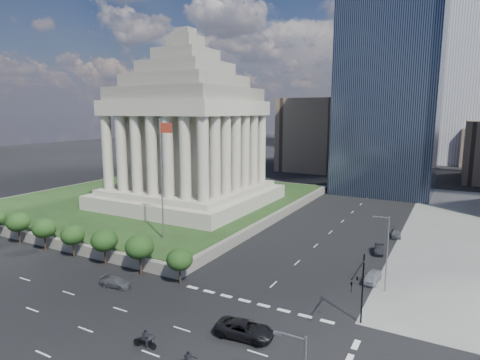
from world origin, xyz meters
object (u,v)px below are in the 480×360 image
Objects in this scene: traffic_signal_ne at (359,284)px; street_lamp_north at (386,249)px; flagpole at (162,173)px; parked_sedan_mid at (379,249)px; pickup_truck at (245,329)px; suv_grey at (116,282)px; parked_sedan_near at (372,277)px; parked_sedan_far at (396,233)px; motorcycle_trail at (145,339)px; war_memorial at (188,119)px.

traffic_signal_ne is 0.80× the size of street_lamp_north.
parked_sedan_mid is at bearing 25.50° from flagpole.
flagpole is at bearing 49.61° from pickup_truck.
parked_sedan_near is (29.54, 17.82, 0.11)m from suv_grey.
pickup_truck reaches higher than parked_sedan_near.
street_lamp_north is (0.83, 11.30, 0.41)m from traffic_signal_ne.
parked_sedan_far is (-1.83, 24.83, -4.93)m from street_lamp_north.
motorcycle_trail is (-16.63, -49.33, 0.24)m from parked_sedan_far.
traffic_signal_ne is at bearing -60.92° from pickup_truck.
parked_sedan_near reaches higher than parked_sedan_far.
parked_sedan_near is at bearing -24.61° from war_memorial.
street_lamp_north reaches higher than pickup_truck.
flagpole reaches higher than pickup_truck.
parked_sedan_near is 31.42m from motorcycle_trail.
parked_sedan_near is (-1.00, 13.46, -4.49)m from traffic_signal_ne.
war_memorial reaches higher than parked_sedan_near.
street_lamp_north is 5.66m from parked_sedan_near.
parked_sedan_far is at bearing 94.21° from street_lamp_north.
pickup_truck is 10.03m from motorcycle_trail.
parked_sedan_mid reaches higher than suv_grey.
street_lamp_north reaches higher than parked_sedan_near.
street_lamp_north reaches higher than motorcycle_trail.
war_memorial is 6.34× the size of pickup_truck.
war_memorial is 50.01m from parked_sedan_far.
war_memorial is 9.36× the size of parked_sedan_mid.
traffic_signal_ne is 26.12m from parked_sedan_mid.
flagpole is 36.69m from traffic_signal_ne.
parked_sedan_mid is (-2.21, 25.63, -4.56)m from traffic_signal_ne.
street_lamp_north is at bearing -93.88° from parked_sedan_far.
flagpole is 35.69m from parked_sedan_near.
parked_sedan_mid is at bearing 100.00° from parked_sedan_near.
traffic_signal_ne is 1.92× the size of parked_sedan_mid.
street_lamp_north is (47.33, -23.00, -15.74)m from war_memorial.
parked_sedan_near is at bearing 130.26° from street_lamp_north.
parked_sedan_near is 22.67m from parked_sedan_far.
parked_sedan_mid is (-3.03, 14.32, -4.98)m from street_lamp_north.
war_memorial reaches higher than traffic_signal_ne.
flagpole is 2.00× the size of street_lamp_north.
parked_sedan_mid is 10.58m from parked_sedan_far.
war_memorial is 14.90× the size of motorcycle_trail.
pickup_truck is at bearing -35.00° from flagpole.
flagpole is 35.95m from street_lamp_north.
pickup_truck is (36.60, -41.10, -20.55)m from war_memorial.
flagpole is (12.17, -24.00, -8.29)m from war_memorial.
suv_grey is 1.69× the size of motorcycle_trail.
street_lamp_north is at bearing -45.40° from parked_sedan_near.
parked_sedan_near is (45.50, -20.84, -20.64)m from war_memorial.
pickup_truck is 20.78m from suv_grey.
parked_sedan_near is 1.07× the size of parked_sedan_mid.
parked_sedan_mid is at bearing 60.59° from motorcycle_trail.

